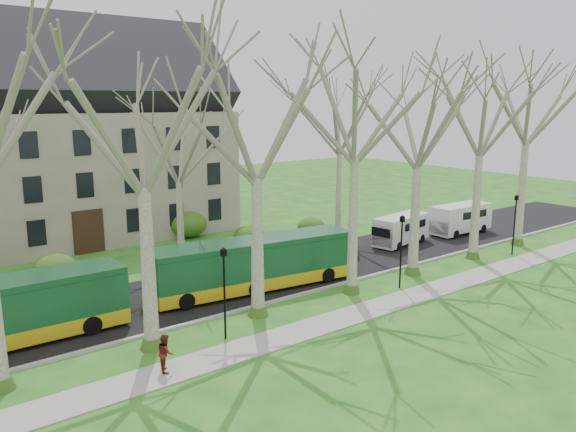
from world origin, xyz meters
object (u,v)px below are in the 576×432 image
object	(u,v)px
van_a	(401,230)
van_b	(461,219)
bus_follow	(255,263)
sedan	(334,253)
pedestrian_b	(165,353)

from	to	relation	value
van_a	van_b	bearing A→B (deg)	-13.84
van_a	bus_follow	bearing A→B (deg)	178.18
van_a	sedan	bearing A→B (deg)	175.74
van_b	pedestrian_b	xyz separation A→B (m)	(-30.09, -7.55, -0.43)
sedan	van_b	distance (m)	14.13
van_a	pedestrian_b	world-z (taller)	van_a
bus_follow	van_b	distance (m)	21.48
bus_follow	pedestrian_b	size ratio (longest dim) A/B	7.81
van_b	pedestrian_b	size ratio (longest dim) A/B	3.53
van_a	pedestrian_b	distance (m)	24.76
bus_follow	van_b	size ratio (longest dim) A/B	2.21
pedestrian_b	bus_follow	bearing A→B (deg)	-36.35
van_b	van_a	bearing A→B (deg)	177.06
sedan	van_b	bearing A→B (deg)	-104.92
sedan	bus_follow	bearing A→B (deg)	84.51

